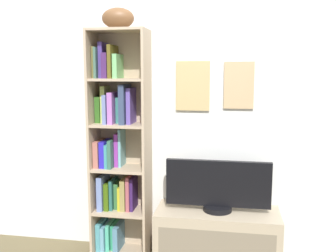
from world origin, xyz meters
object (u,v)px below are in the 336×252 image
Objects in this scene: television at (218,186)px; tv_stand at (217,238)px; football at (118,18)px; bookshelf at (117,148)px.

tv_stand is at bearing -90.00° from television.
television is at bearing -4.37° from football.
television is (0.79, -0.06, -1.27)m from football.
football is at bearing 175.63° from television.
bookshelf is 7.35× the size of football.
tv_stand is (0.79, -0.06, -1.69)m from football.
football is (0.04, -0.03, 1.02)m from bookshelf.
bookshelf is 0.87m from television.
bookshelf is 1.07m from tv_stand.
bookshelf reaches higher than tv_stand.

